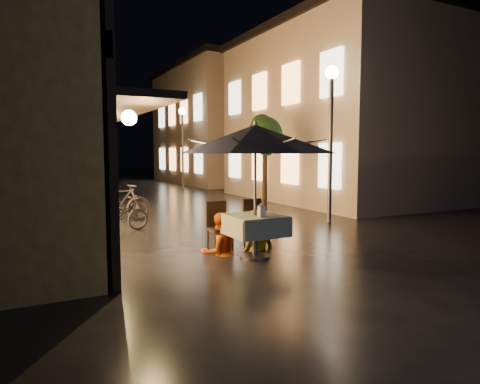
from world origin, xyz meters
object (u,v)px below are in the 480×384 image
cafe_table (255,226)px  patio_umbrella (255,139)px  streetlamp_near (331,115)px  person_yellow (256,211)px  bicycle_0 (117,215)px  person_orange (219,214)px  table_lantern (262,209)px

cafe_table → patio_umbrella: 1.56m
streetlamp_near → person_yellow: streetlamp_near is taller
cafe_table → bicycle_0: (-1.75, 3.61, -0.17)m
person_orange → bicycle_0: (-1.28, 3.07, -0.35)m
streetlamp_near → bicycle_0: size_ratio=2.68×
patio_umbrella → person_yellow: 1.53m
patio_umbrella → bicycle_0: patio_umbrella is taller
patio_umbrella → table_lantern: 1.25m
streetlamp_near → patio_umbrella: bearing=-145.6°
patio_umbrella → person_orange: size_ratio=1.86×
cafe_table → patio_umbrella: size_ratio=0.35×
person_yellow → bicycle_0: 3.71m
patio_umbrella → bicycle_0: size_ratio=1.81×
patio_umbrella → table_lantern: patio_umbrella is taller
cafe_table → patio_umbrella: patio_umbrella is taller
bicycle_0 → person_yellow: bearing=-158.8°
person_orange → person_yellow: bearing=179.5°
cafe_table → person_yellow: bearing=59.0°
bicycle_0 → cafe_table: bearing=-167.4°
patio_umbrella → table_lantern: (-0.00, -0.23, -1.23)m
cafe_table → person_yellow: (0.34, 0.56, 0.18)m
cafe_table → person_yellow: person_yellow is taller
person_orange → cafe_table: bearing=128.5°
cafe_table → person_orange: size_ratio=0.64×
streetlamp_near → bicycle_0: (-5.54, 1.01, -2.50)m
patio_umbrella → person_yellow: bearing=59.0°
patio_umbrella → bicycle_0: 4.37m
patio_umbrella → table_lantern: size_ratio=11.45×
person_orange → bicycle_0: person_orange is taller
streetlamp_near → bicycle_0: bearing=169.6°
person_yellow → bicycle_0: size_ratio=0.97×
table_lantern → person_orange: 0.92m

